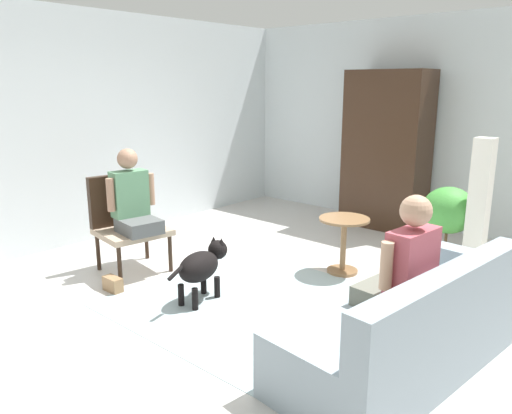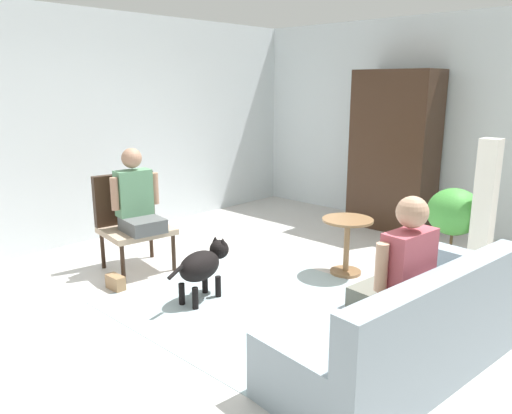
# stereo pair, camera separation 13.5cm
# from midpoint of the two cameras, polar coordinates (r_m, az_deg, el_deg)

# --- Properties ---
(ground_plane) EXTENTS (8.10, 8.10, 0.00)m
(ground_plane) POSITION_cam_midpoint_polar(r_m,az_deg,el_deg) (4.71, 1.07, -10.50)
(ground_plane) COLOR beige
(back_wall) EXTENTS (6.19, 0.12, 2.82)m
(back_wall) POSITION_cam_midpoint_polar(r_m,az_deg,el_deg) (7.23, 20.00, 8.83)
(back_wall) COLOR silver
(back_wall) RESTS_ON ground
(left_wall) EXTENTS (0.12, 7.35, 2.82)m
(left_wall) POSITION_cam_midpoint_polar(r_m,az_deg,el_deg) (6.73, -15.57, 8.84)
(left_wall) COLOR silver
(left_wall) RESTS_ON ground
(area_rug) EXTENTS (2.44, 2.11, 0.01)m
(area_rug) POSITION_cam_midpoint_polar(r_m,az_deg,el_deg) (4.58, 1.50, -11.16)
(area_rug) COLOR #9EB2B7
(area_rug) RESTS_ON ground
(couch) EXTENTS (1.05, 1.99, 0.82)m
(couch) POSITION_cam_midpoint_polar(r_m,az_deg,el_deg) (3.65, 17.44, -13.47)
(couch) COLOR #8EA0AD
(couch) RESTS_ON ground
(armchair) EXTENTS (0.72, 0.76, 1.01)m
(armchair) POSITION_cam_midpoint_polar(r_m,az_deg,el_deg) (5.51, -13.44, -0.91)
(armchair) COLOR black
(armchair) RESTS_ON ground
(person_on_couch) EXTENTS (0.47, 0.55, 0.81)m
(person_on_couch) POSITION_cam_midpoint_polar(r_m,az_deg,el_deg) (3.46, 17.26, -6.65)
(person_on_couch) COLOR slate
(person_on_armchair) EXTENTS (0.53, 0.52, 0.84)m
(person_on_armchair) POSITION_cam_midpoint_polar(r_m,az_deg,el_deg) (5.30, -12.76, 0.98)
(person_on_armchair) COLOR #525556
(round_end_table) EXTENTS (0.52, 0.52, 0.59)m
(round_end_table) POSITION_cam_midpoint_polar(r_m,az_deg,el_deg) (5.29, 11.04, -3.55)
(round_end_table) COLOR olive
(round_end_table) RESTS_ON ground
(dog) EXTENTS (0.33, 0.77, 0.54)m
(dog) POSITION_cam_midpoint_polar(r_m,az_deg,el_deg) (4.61, -5.25, -6.57)
(dog) COLOR black
(dog) RESTS_ON ground
(potted_plant) EXTENTS (0.54, 0.54, 0.91)m
(potted_plant) POSITION_cam_midpoint_polar(r_m,az_deg,el_deg) (5.57, 22.20, -1.29)
(potted_plant) COLOR #996047
(potted_plant) RESTS_ON ground
(column_lamp) EXTENTS (0.20, 0.20, 1.44)m
(column_lamp) POSITION_cam_midpoint_polar(r_m,az_deg,el_deg) (5.38, 25.17, -0.67)
(column_lamp) COLOR #4C4742
(column_lamp) RESTS_ON ground
(armoire_cabinet) EXTENTS (1.08, 0.56, 2.12)m
(armoire_cabinet) POSITION_cam_midpoint_polar(r_m,az_deg,el_deg) (7.04, 15.98, 6.15)
(armoire_cabinet) COLOR #382316
(armoire_cabinet) RESTS_ON ground
(handbag) EXTENTS (0.21, 0.10, 0.14)m
(handbag) POSITION_cam_midpoint_polar(r_m,az_deg,el_deg) (5.07, -14.97, -8.30)
(handbag) COLOR #99724C
(handbag) RESTS_ON ground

